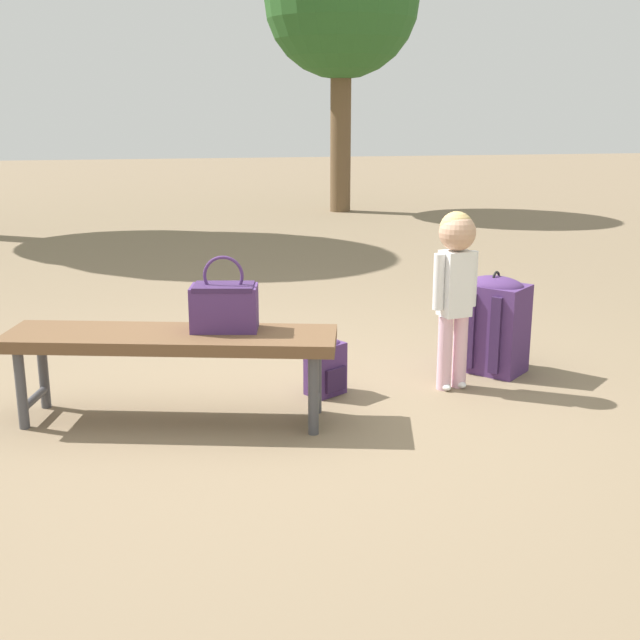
{
  "coord_description": "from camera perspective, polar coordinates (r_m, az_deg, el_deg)",
  "views": [
    {
      "loc": [
        -0.51,
        -3.94,
        1.52
      ],
      "look_at": [
        0.22,
        0.02,
        0.45
      ],
      "focal_mm": 45.88,
      "sensor_mm": 36.0,
      "label": 1
    }
  ],
  "objects": [
    {
      "name": "handbag",
      "position": [
        3.98,
        -6.69,
        1.05
      ],
      "size": [
        0.35,
        0.23,
        0.37
      ],
      "color": "#4C2D66",
      "rests_on": "park_bench"
    },
    {
      "name": "child_standing",
      "position": [
        4.41,
        9.43,
        3.31
      ],
      "size": [
        0.26,
        0.2,
        0.97
      ],
      "color": "#E5B2C6",
      "rests_on": "ground"
    },
    {
      "name": "backpack_small",
      "position": [
        4.39,
        0.39,
        -3.16
      ],
      "size": [
        0.24,
        0.22,
        0.33
      ],
      "color": "#4C2D66",
      "rests_on": "ground"
    },
    {
      "name": "tree_mid",
      "position": [
        11.98,
        1.5,
        21.35
      ],
      "size": [
        2.14,
        2.14,
        3.97
      ],
      "color": "brown",
      "rests_on": "ground"
    },
    {
      "name": "backpack_large",
      "position": [
        4.83,
        12.03,
        -0.12
      ],
      "size": [
        0.43,
        0.44,
        0.6
      ],
      "color": "#4C2D66",
      "rests_on": "ground"
    },
    {
      "name": "ground_plane",
      "position": [
        4.25,
        -2.89,
        -6.09
      ],
      "size": [
        40.0,
        40.0,
        0.0
      ],
      "primitive_type": "plane",
      "color": "#7F6B51",
      "rests_on": "ground"
    },
    {
      "name": "park_bench",
      "position": [
        4.02,
        -10.37,
        -1.66
      ],
      "size": [
        1.65,
        0.76,
        0.45
      ],
      "color": "brown",
      "rests_on": "ground"
    }
  ]
}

